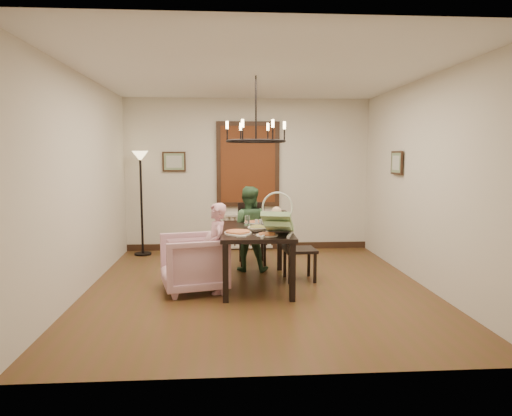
{
  "coord_description": "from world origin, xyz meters",
  "views": [
    {
      "loc": [
        -0.43,
        -5.96,
        1.76
      ],
      "look_at": [
        -0.01,
        0.18,
        1.05
      ],
      "focal_mm": 32.0,
      "sensor_mm": 36.0,
      "label": 1
    }
  ],
  "objects": [
    {
      "name": "picture_back",
      "position": [
        -1.35,
        2.47,
        1.65
      ],
      "size": [
        0.42,
        0.03,
        0.36
      ],
      "primitive_type": "cube",
      "color": "black",
      "rests_on": "room_shell"
    },
    {
      "name": "elderly_woman",
      "position": [
        -0.54,
        -0.2,
        0.48
      ],
      "size": [
        0.28,
        0.38,
        0.96
      ],
      "primitive_type": "imported",
      "rotation": [
        0.0,
        0.0,
        -1.43
      ],
      "color": "#D496A5",
      "rests_on": "room_shell"
    },
    {
      "name": "drinking_glass",
      "position": [
        0.14,
        0.28,
        0.84
      ],
      "size": [
        0.07,
        0.07,
        0.15
      ],
      "primitive_type": "cylinder",
      "color": "silver",
      "rests_on": "dining_table"
    },
    {
      "name": "chair_right",
      "position": [
        0.62,
        0.31,
        0.49
      ],
      "size": [
        0.46,
        0.46,
        0.99
      ],
      "primitive_type": null,
      "rotation": [
        0.0,
        0.0,
        1.63
      ],
      "color": "black",
      "rests_on": "room_shell"
    },
    {
      "name": "seated_man",
      "position": [
        -0.08,
        0.91,
        0.54
      ],
      "size": [
        0.58,
        0.49,
        1.08
      ],
      "primitive_type": "imported",
      "rotation": [
        0.0,
        0.0,
        2.98
      ],
      "color": "#365B38",
      "rests_on": "room_shell"
    },
    {
      "name": "salad_bowl",
      "position": [
        -0.01,
        -0.08,
        0.81
      ],
      "size": [
        0.3,
        0.3,
        0.07
      ],
      "primitive_type": "imported",
      "color": "white",
      "rests_on": "dining_table"
    },
    {
      "name": "armchair",
      "position": [
        -0.84,
        -0.11,
        0.37
      ],
      "size": [
        0.98,
        0.96,
        0.74
      ],
      "primitive_type": "imported",
      "rotation": [
        0.0,
        0.0,
        -1.34
      ],
      "color": "#C597A7",
      "rests_on": "room_shell"
    },
    {
      "name": "room_shell",
      "position": [
        0.0,
        0.37,
        1.4
      ],
      "size": [
        4.51,
        5.0,
        2.81
      ],
      "color": "#57351E",
      "rests_on": "ground"
    },
    {
      "name": "dining_table",
      "position": [
        -0.01,
        0.13,
        0.69
      ],
      "size": [
        0.95,
        1.66,
        0.77
      ],
      "rotation": [
        0.0,
        0.0,
        -0.02
      ],
      "color": "black",
      "rests_on": "room_shell"
    },
    {
      "name": "floor_lamp",
      "position": [
        -1.9,
        2.15,
        0.9
      ],
      "size": [
        0.3,
        0.3,
        1.8
      ],
      "primitive_type": null,
      "color": "black",
      "rests_on": "room_shell"
    },
    {
      "name": "radiator",
      "position": [
        0.0,
        2.48,
        0.35
      ],
      "size": [
        0.92,
        0.12,
        0.62
      ],
      "primitive_type": null,
      "color": "silver",
      "rests_on": "room_shell"
    },
    {
      "name": "pizza_platter",
      "position": [
        -0.27,
        -0.25,
        0.79
      ],
      "size": [
        0.35,
        0.35,
        0.04
      ],
      "primitive_type": "cylinder",
      "color": "tan",
      "rests_on": "dining_table"
    },
    {
      "name": "chair_far",
      "position": [
        0.01,
        1.32,
        0.5
      ],
      "size": [
        0.46,
        0.46,
        1.0
      ],
      "primitive_type": null,
      "rotation": [
        0.0,
        0.0,
        0.04
      ],
      "color": "black",
      "rests_on": "room_shell"
    },
    {
      "name": "picture_right",
      "position": [
        2.21,
        0.9,
        1.65
      ],
      "size": [
        0.03,
        0.42,
        0.36
      ],
      "primitive_type": "cube",
      "rotation": [
        0.0,
        0.0,
        1.57
      ],
      "color": "black",
      "rests_on": "room_shell"
    },
    {
      "name": "chandelier",
      "position": [
        -0.01,
        0.13,
        1.95
      ],
      "size": [
        0.8,
        0.8,
        0.04
      ],
      "primitive_type": "torus",
      "color": "black",
      "rests_on": "room_shell"
    },
    {
      "name": "window_blinds",
      "position": [
        0.0,
        2.46,
        1.6
      ],
      "size": [
        1.0,
        0.03,
        1.4
      ],
      "primitive_type": "cube",
      "color": "#522110",
      "rests_on": "room_shell"
    },
    {
      "name": "baby_bouncer",
      "position": [
        0.23,
        -0.39,
        0.96
      ],
      "size": [
        0.54,
        0.66,
        0.37
      ],
      "primitive_type": null,
      "rotation": [
        0.0,
        0.0,
        -0.25
      ],
      "color": "#A8D996",
      "rests_on": "dining_table"
    }
  ]
}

